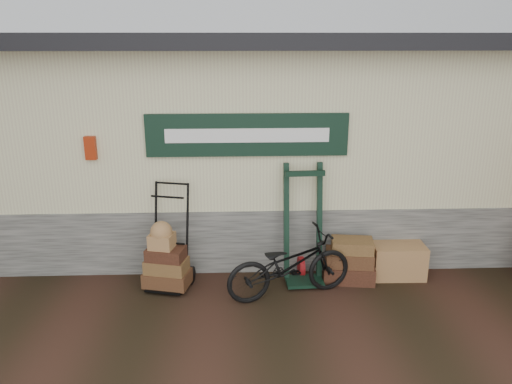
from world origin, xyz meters
TOP-DOWN VIEW (x-y plane):
  - ground at (0.00, 0.00)m, footprint 80.00×80.00m
  - station_building at (-0.01, 2.74)m, footprint 14.40×4.10m
  - porter_trolley at (-1.32, 0.69)m, footprint 0.80×0.67m
  - green_barrow at (0.43, 0.74)m, footprint 0.60×0.52m
  - suitcase_stack at (1.05, 0.70)m, footprint 0.72×0.51m
  - wicker_hamper at (1.74, 0.81)m, footprint 0.72×0.47m
  - bicycle at (0.20, 0.31)m, footprint 1.01×1.73m

SIDE VIEW (x-z plane):
  - ground at x=0.00m, z-range 0.00..0.00m
  - wicker_hamper at x=1.74m, z-range 0.00..0.46m
  - suitcase_stack at x=1.05m, z-range 0.00..0.60m
  - bicycle at x=0.20m, z-range 0.00..0.95m
  - porter_trolley at x=-1.32m, z-range 0.00..1.39m
  - green_barrow at x=0.43m, z-range 0.00..1.59m
  - station_building at x=-0.01m, z-range 0.01..3.21m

